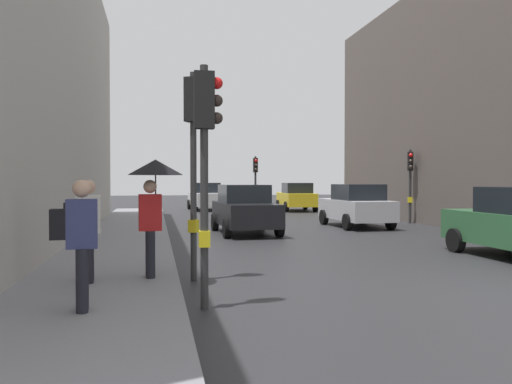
# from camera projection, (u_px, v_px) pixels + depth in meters

# --- Properties ---
(sidewalk_kerb) EXTENTS (2.78, 40.00, 0.16)m
(sidewalk_kerb) POSITION_uv_depth(u_px,v_px,m) (117.00, 253.00, 13.34)
(sidewalk_kerb) COLOR gray
(sidewalk_kerb) RESTS_ON ground
(traffic_light_near_left) EXTENTS (0.43, 0.24, 3.63)m
(traffic_light_near_left) POSITION_uv_depth(u_px,v_px,m) (206.00, 141.00, 7.80)
(traffic_light_near_left) COLOR #2D2D2D
(traffic_light_near_left) RESTS_ON ground
(traffic_light_mid_street) EXTENTS (0.33, 0.45, 3.29)m
(traffic_light_mid_street) POSITION_uv_depth(u_px,v_px,m) (410.00, 172.00, 23.33)
(traffic_light_mid_street) COLOR #2D2D2D
(traffic_light_mid_street) RESTS_ON ground
(traffic_light_near_right) EXTENTS (0.45, 0.34, 3.98)m
(traffic_light_near_right) POSITION_uv_depth(u_px,v_px,m) (194.00, 137.00, 9.99)
(traffic_light_near_right) COLOR #2D2D2D
(traffic_light_near_right) RESTS_ON ground
(traffic_light_far_median) EXTENTS (0.24, 0.43, 3.33)m
(traffic_light_far_median) POSITION_uv_depth(u_px,v_px,m) (256.00, 174.00, 30.77)
(traffic_light_far_median) COLOR #2D2D2D
(traffic_light_far_median) RESTS_ON ground
(car_yellow_taxi) EXTENTS (2.20, 4.29, 1.76)m
(car_yellow_taxi) POSITION_uv_depth(u_px,v_px,m) (296.00, 197.00, 33.06)
(car_yellow_taxi) COLOR yellow
(car_yellow_taxi) RESTS_ON ground
(car_silver_hatchback) EXTENTS (2.09, 4.24, 1.76)m
(car_silver_hatchback) POSITION_uv_depth(u_px,v_px,m) (356.00, 206.00, 21.56)
(car_silver_hatchback) COLOR #BCBCC1
(car_silver_hatchback) RESTS_ON ground
(car_dark_suv) EXTENTS (2.14, 4.26, 1.76)m
(car_dark_suv) POSITION_uv_depth(u_px,v_px,m) (245.00, 209.00, 18.93)
(car_dark_suv) COLOR black
(car_dark_suv) RESTS_ON ground
(car_white_compact) EXTENTS (2.27, 4.32, 1.76)m
(car_white_compact) POSITION_uv_depth(u_px,v_px,m) (206.00, 196.00, 33.88)
(car_white_compact) COLOR silver
(car_white_compact) RESTS_ON ground
(pedestrian_with_umbrella) EXTENTS (1.00, 1.00, 2.14)m
(pedestrian_with_umbrella) POSITION_uv_depth(u_px,v_px,m) (154.00, 185.00, 9.52)
(pedestrian_with_umbrella) COLOR black
(pedestrian_with_umbrella) RESTS_ON sidewalk_kerb
(pedestrian_with_grey_backpack) EXTENTS (0.62, 0.36, 1.77)m
(pedestrian_with_grey_backpack) POSITION_uv_depth(u_px,v_px,m) (78.00, 237.00, 7.03)
(pedestrian_with_grey_backpack) COLOR black
(pedestrian_with_grey_backpack) RESTS_ON sidewalk_kerb
(pedestrian_with_black_backpack) EXTENTS (0.62, 0.36, 1.77)m
(pedestrian_with_black_backpack) POSITION_uv_depth(u_px,v_px,m) (86.00, 224.00, 9.04)
(pedestrian_with_black_backpack) COLOR black
(pedestrian_with_black_backpack) RESTS_ON sidewalk_kerb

